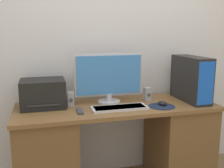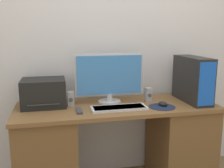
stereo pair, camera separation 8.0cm
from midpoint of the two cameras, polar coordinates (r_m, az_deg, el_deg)
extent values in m
cube|color=silver|center=(2.37, 0.20, 11.93)|extent=(6.40, 0.05, 2.70)
cube|color=brown|center=(2.13, 2.23, -5.03)|extent=(1.61, 0.57, 0.03)
cube|color=brown|center=(2.20, -12.89, -15.13)|extent=(0.45, 0.53, 0.71)
cube|color=brown|center=(2.46, 15.43, -12.33)|extent=(0.45, 0.53, 0.71)
cylinder|color=#B7B7BC|center=(2.21, 0.48, -3.83)|extent=(0.19, 0.19, 0.02)
cylinder|color=#B7B7BC|center=(2.20, 0.48, -2.86)|extent=(0.05, 0.05, 0.06)
cube|color=#B7B7BC|center=(2.16, 0.44, 2.06)|extent=(0.57, 0.03, 0.35)
cube|color=#387AC6|center=(2.15, 0.54, 1.99)|extent=(0.54, 0.01, 0.32)
cube|color=silver|center=(2.02, 2.67, -5.24)|extent=(0.43, 0.15, 0.02)
cube|color=white|center=(2.02, 2.67, -5.10)|extent=(0.39, 0.13, 0.01)
cylinder|color=#19233D|center=(2.12, 11.89, -4.89)|extent=(0.21, 0.21, 0.00)
ellipsoid|color=black|center=(2.15, 12.03, -4.19)|extent=(0.06, 0.09, 0.03)
cube|color=black|center=(2.33, 18.05, 0.99)|extent=(0.16, 0.44, 0.38)
cube|color=blue|center=(2.15, 20.94, -0.04)|extent=(0.14, 0.01, 0.34)
cube|color=black|center=(2.14, -13.63, -1.86)|extent=(0.34, 0.27, 0.22)
cube|color=#333333|center=(2.07, -13.58, -3.99)|extent=(0.24, 0.12, 0.01)
cube|color=#99999E|center=(2.11, -7.91, -3.22)|extent=(0.05, 0.06, 0.12)
cylinder|color=#47474C|center=(2.08, -7.83, -3.46)|extent=(0.03, 0.00, 0.03)
cube|color=#99999E|center=(2.27, 8.90, -2.25)|extent=(0.05, 0.06, 0.12)
cylinder|color=#47474C|center=(2.24, 9.22, -2.45)|extent=(0.03, 0.00, 0.03)
cube|color=#38383D|center=(1.96, -6.03, -5.83)|extent=(0.04, 0.14, 0.02)
camera|label=1|loc=(0.04, -88.90, 0.22)|focal=42.00mm
camera|label=2|loc=(0.04, 91.10, -0.22)|focal=42.00mm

